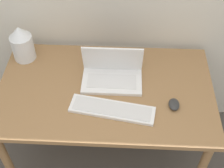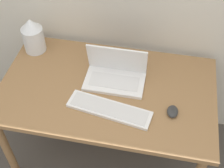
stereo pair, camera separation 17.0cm
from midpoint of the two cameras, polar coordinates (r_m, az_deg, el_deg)
The scene contains 5 objects.
desk at distance 1.87m, azimuth 1.69°, elevation -2.52°, with size 1.26×0.75×0.70m.
laptop at distance 1.82m, azimuth 3.29°, elevation 1.76°, with size 0.35×0.21×0.22m.
keyboard at distance 1.70m, azimuth 2.36°, elevation -4.80°, with size 0.48×0.19×0.02m.
mouse at distance 1.73m, azimuth 13.80°, elevation -5.07°, with size 0.06×0.09×0.03m.
vase at distance 2.02m, azimuth -11.95°, elevation 8.59°, with size 0.14×0.14×0.24m.
Camera 2 is at (0.27, -0.81, 2.05)m, focal length 50.00 mm.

